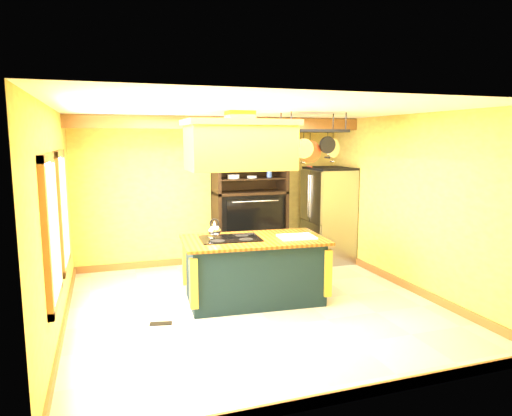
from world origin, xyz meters
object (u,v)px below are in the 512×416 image
kitchen_island (254,269)px  pot_rack (313,138)px  range_hood (240,144)px  hutch (249,215)px  refrigerator (328,217)px

kitchen_island → pot_rack: 2.08m
range_hood → hutch: (0.77, 1.99, -1.35)m
range_hood → pot_rack: 1.11m
refrigerator → pot_rack: bearing=-124.7°
refrigerator → kitchen_island: bearing=-141.0°
kitchen_island → refrigerator: refrigerator is taller
range_hood → refrigerator: bearing=36.4°
pot_rack → refrigerator: pot_rack is taller
kitchen_island → range_hood: bearing=-175.6°
range_hood → refrigerator: (2.24, 1.65, -1.40)m
kitchen_island → range_hood: (-0.20, -0.00, 1.79)m
refrigerator → hutch: 1.51m
kitchen_island → hutch: hutch is taller
range_hood → hutch: 2.52m
range_hood → refrigerator: size_ratio=0.86×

